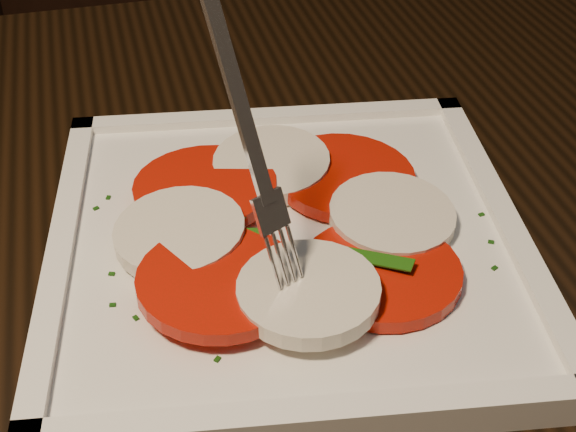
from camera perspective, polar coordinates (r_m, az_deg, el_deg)
name	(u,v)px	position (r m, az deg, el deg)	size (l,w,h in m)	color
table	(184,372)	(0.56, -7.42, -10.97)	(1.27, 0.92, 0.75)	black
chair	(107,16)	(1.35, -12.78, 13.69)	(0.51, 0.51, 0.93)	black
plate	(288,245)	(0.49, 0.00, -2.07)	(0.29, 0.29, 0.01)	white
caprese_salad	(288,224)	(0.48, -0.02, -0.61)	(0.24, 0.21, 0.02)	#C31004
fork	(237,126)	(0.41, -3.64, 6.40)	(0.03, 0.07, 0.16)	white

